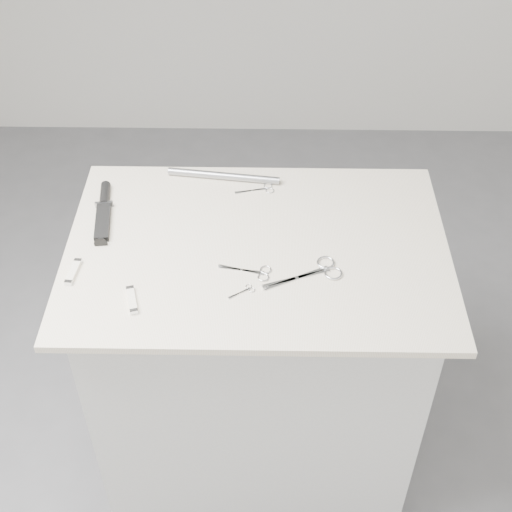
{
  "coord_description": "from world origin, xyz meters",
  "views": [
    {
      "loc": [
        0.02,
        -1.38,
        2.16
      ],
      "look_at": [
        -0.0,
        -0.04,
        0.92
      ],
      "focal_mm": 50.0,
      "sensor_mm": 36.0,
      "label": 1
    }
  ],
  "objects_px": {
    "tiny_scissors": "(244,291)",
    "metal_rail": "(224,176)",
    "large_shears": "(318,271)",
    "plinth": "(257,361)",
    "pocket_knife_b": "(73,272)",
    "embroidery_scissors_b": "(261,189)",
    "pocket_knife_a": "(132,300)",
    "embroidery_scissors_a": "(255,272)",
    "sheathed_knife": "(104,209)"
  },
  "relations": [
    {
      "from": "pocket_knife_a",
      "to": "tiny_scissors",
      "type": "bearing_deg",
      "value": -96.73
    },
    {
      "from": "metal_rail",
      "to": "embroidery_scissors_a",
      "type": "bearing_deg",
      "value": -75.86
    },
    {
      "from": "sheathed_knife",
      "to": "large_shears",
      "type": "bearing_deg",
      "value": -118.76
    },
    {
      "from": "tiny_scissors",
      "to": "metal_rail",
      "type": "relative_size",
      "value": 0.2
    },
    {
      "from": "sheathed_knife",
      "to": "metal_rail",
      "type": "height_order",
      "value": "sheathed_knife"
    },
    {
      "from": "large_shears",
      "to": "sheathed_knife",
      "type": "relative_size",
      "value": 0.83
    },
    {
      "from": "plinth",
      "to": "pocket_knife_b",
      "type": "xyz_separation_m",
      "value": [
        -0.46,
        -0.11,
        0.48
      ]
    },
    {
      "from": "embroidery_scissors_a",
      "to": "metal_rail",
      "type": "relative_size",
      "value": 0.41
    },
    {
      "from": "plinth",
      "to": "pocket_knife_b",
      "type": "bearing_deg",
      "value": -166.62
    },
    {
      "from": "sheathed_knife",
      "to": "pocket_knife_b",
      "type": "bearing_deg",
      "value": 165.34
    },
    {
      "from": "plinth",
      "to": "embroidery_scissors_b",
      "type": "distance_m",
      "value": 0.53
    },
    {
      "from": "embroidery_scissors_a",
      "to": "sheathed_knife",
      "type": "bearing_deg",
      "value": 162.97
    },
    {
      "from": "pocket_knife_a",
      "to": "large_shears",
      "type": "bearing_deg",
      "value": -91.4
    },
    {
      "from": "pocket_knife_b",
      "to": "metal_rail",
      "type": "bearing_deg",
      "value": -35.47
    },
    {
      "from": "plinth",
      "to": "pocket_knife_a",
      "type": "distance_m",
      "value": 0.6
    },
    {
      "from": "tiny_scissors",
      "to": "large_shears",
      "type": "bearing_deg",
      "value": -13.09
    },
    {
      "from": "tiny_scissors",
      "to": "sheathed_knife",
      "type": "distance_m",
      "value": 0.5
    },
    {
      "from": "large_shears",
      "to": "pocket_knife_b",
      "type": "bearing_deg",
      "value": 157.84
    },
    {
      "from": "embroidery_scissors_b",
      "to": "pocket_knife_b",
      "type": "distance_m",
      "value": 0.58
    },
    {
      "from": "tiny_scissors",
      "to": "sheathed_knife",
      "type": "relative_size",
      "value": 0.27
    },
    {
      "from": "embroidery_scissors_a",
      "to": "pocket_knife_a",
      "type": "relative_size",
      "value": 1.48
    },
    {
      "from": "embroidery_scissors_b",
      "to": "pocket_knife_a",
      "type": "distance_m",
      "value": 0.54
    },
    {
      "from": "pocket_knife_b",
      "to": "embroidery_scissors_b",
      "type": "bearing_deg",
      "value": -46.85
    },
    {
      "from": "tiny_scissors",
      "to": "pocket_knife_a",
      "type": "xyz_separation_m",
      "value": [
        -0.27,
        -0.04,
        0.0
      ]
    },
    {
      "from": "pocket_knife_a",
      "to": "metal_rail",
      "type": "bearing_deg",
      "value": -36.47
    },
    {
      "from": "plinth",
      "to": "embroidery_scissors_a",
      "type": "height_order",
      "value": "embroidery_scissors_a"
    },
    {
      "from": "tiny_scissors",
      "to": "metal_rail",
      "type": "xyz_separation_m",
      "value": [
        -0.07,
        0.46,
        0.01
      ]
    },
    {
      "from": "tiny_scissors",
      "to": "metal_rail",
      "type": "distance_m",
      "value": 0.46
    },
    {
      "from": "embroidery_scissors_a",
      "to": "metal_rail",
      "type": "xyz_separation_m",
      "value": [
        -0.1,
        0.39,
        0.01
      ]
    },
    {
      "from": "large_shears",
      "to": "metal_rail",
      "type": "bearing_deg",
      "value": 99.96
    },
    {
      "from": "large_shears",
      "to": "embroidery_scissors_b",
      "type": "height_order",
      "value": "large_shears"
    },
    {
      "from": "embroidery_scissors_a",
      "to": "sheathed_knife",
      "type": "distance_m",
      "value": 0.48
    },
    {
      "from": "embroidery_scissors_b",
      "to": "tiny_scissors",
      "type": "relative_size",
      "value": 1.7
    },
    {
      "from": "sheathed_knife",
      "to": "pocket_knife_b",
      "type": "relative_size",
      "value": 2.7
    },
    {
      "from": "large_shears",
      "to": "embroidery_scissors_b",
      "type": "relative_size",
      "value": 1.8
    },
    {
      "from": "plinth",
      "to": "metal_rail",
      "type": "xyz_separation_m",
      "value": [
        -0.1,
        0.29,
        0.48
      ]
    },
    {
      "from": "pocket_knife_a",
      "to": "embroidery_scissors_a",
      "type": "bearing_deg",
      "value": -85.26
    },
    {
      "from": "embroidery_scissors_a",
      "to": "tiny_scissors",
      "type": "distance_m",
      "value": 0.07
    },
    {
      "from": "large_shears",
      "to": "metal_rail",
      "type": "height_order",
      "value": "metal_rail"
    },
    {
      "from": "embroidery_scissors_a",
      "to": "embroidery_scissors_b",
      "type": "height_order",
      "value": "same"
    },
    {
      "from": "pocket_knife_a",
      "to": "metal_rail",
      "type": "height_order",
      "value": "metal_rail"
    },
    {
      "from": "embroidery_scissors_a",
      "to": "metal_rail",
      "type": "bearing_deg",
      "value": 116.36
    },
    {
      "from": "plinth",
      "to": "tiny_scissors",
      "type": "bearing_deg",
      "value": -99.84
    },
    {
      "from": "tiny_scissors",
      "to": "embroidery_scissors_a",
      "type": "bearing_deg",
      "value": 35.45
    },
    {
      "from": "sheathed_knife",
      "to": "metal_rail",
      "type": "bearing_deg",
      "value": -71.24
    },
    {
      "from": "large_shears",
      "to": "pocket_knife_b",
      "type": "distance_m",
      "value": 0.61
    },
    {
      "from": "pocket_knife_b",
      "to": "sheathed_knife",
      "type": "bearing_deg",
      "value": -1.65
    },
    {
      "from": "tiny_scissors",
      "to": "pocket_knife_b",
      "type": "xyz_separation_m",
      "value": [
        -0.43,
        0.06,
        0.0
      ]
    },
    {
      "from": "plinth",
      "to": "tiny_scissors",
      "type": "distance_m",
      "value": 0.5
    },
    {
      "from": "large_shears",
      "to": "embroidery_scissors_a",
      "type": "bearing_deg",
      "value": 157.86
    }
  ]
}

